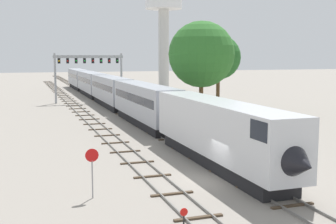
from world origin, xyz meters
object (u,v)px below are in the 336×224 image
object	(u,v)px
signal_gantry	(89,66)
stop_sign	(92,166)
trackside_tree_left	(202,54)
water_tower	(164,10)
trackside_tree_mid	(218,57)
passenger_train	(110,90)

from	to	relation	value
signal_gantry	stop_sign	distance (m)	52.98
trackside_tree_left	water_tower	bearing A→B (deg)	77.16
trackside_tree_left	trackside_tree_mid	distance (m)	10.38
signal_gantry	trackside_tree_mid	xyz separation A→B (m)	(17.36, -15.58, 1.52)
signal_gantry	stop_sign	bearing A→B (deg)	-98.44
passenger_train	trackside_tree_mid	bearing A→B (deg)	-29.34
passenger_train	trackside_tree_left	world-z (taller)	trackside_tree_left
trackside_tree_left	passenger_train	bearing A→B (deg)	117.77
passenger_train	trackside_tree_left	size ratio (longest dim) A/B	8.00
signal_gantry	passenger_train	bearing A→B (deg)	-72.37
stop_sign	trackside_tree_mid	size ratio (longest dim) A/B	0.25
water_tower	stop_sign	distance (m)	87.24
signal_gantry	trackside_tree_left	xyz separation A→B (m)	(11.06, -23.81, 1.93)
passenger_train	stop_sign	world-z (taller)	passenger_train
water_tower	trackside_tree_mid	xyz separation A→B (m)	(-5.42, -43.19, -11.47)
water_tower	stop_sign	world-z (taller)	water_tower
signal_gantry	trackside_tree_left	distance (m)	26.32
stop_sign	trackside_tree_mid	xyz separation A→B (m)	(25.11, 36.64, 6.00)
stop_sign	trackside_tree_mid	world-z (taller)	trackside_tree_mid
water_tower	stop_sign	xyz separation A→B (m)	(-30.53, -79.83, -17.47)
passenger_train	trackside_tree_mid	size ratio (longest dim) A/B	8.92
signal_gantry	water_tower	distance (m)	38.08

